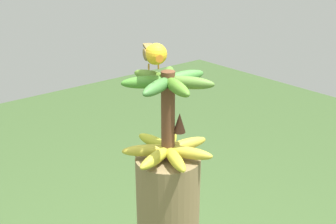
# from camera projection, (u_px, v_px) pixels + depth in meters

# --- Properties ---
(banana_bunch) EXTENTS (0.27, 0.28, 0.27)m
(banana_bunch) POSITION_uv_depth(u_px,v_px,m) (168.00, 116.00, 1.19)
(banana_bunch) COLOR brown
(banana_bunch) RESTS_ON banana_tree
(perched_bird) EXTENTS (0.21, 0.13, 0.08)m
(perched_bird) POSITION_uv_depth(u_px,v_px,m) (154.00, 54.00, 1.12)
(perched_bird) COLOR #C68933
(perched_bird) RESTS_ON banana_bunch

